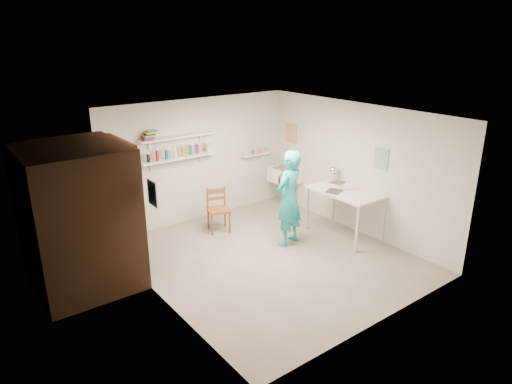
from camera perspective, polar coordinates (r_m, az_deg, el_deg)
floor at (r=7.71m, az=1.81°, el=-8.24°), size 4.00×4.50×0.02m
ceiling at (r=6.94m, az=2.02°, el=9.78°), size 4.00×4.50×0.02m
wall_back at (r=9.02m, az=-7.16°, el=4.01°), size 4.00×0.02×2.40m
wall_front at (r=5.79m, az=16.19°, el=-5.55°), size 4.00×0.02×2.40m
wall_left at (r=6.25m, az=-12.61°, el=-3.35°), size 0.02×4.50×2.40m
wall_right at (r=8.59m, az=12.42°, el=2.92°), size 0.02×4.50×2.40m
doorway_recess at (r=7.23m, az=-15.89°, el=-2.16°), size 0.02×0.90×2.00m
corridor_box at (r=7.02m, az=-21.29°, el=-3.00°), size 1.40×1.50×2.10m
door_lintel at (r=6.94m, az=-16.52°, el=5.97°), size 0.06×1.05×0.10m
door_jamb_near at (r=6.81m, az=-14.15°, el=-3.37°), size 0.06×0.10×2.00m
door_jamb_far at (r=7.68m, az=-17.15°, el=-1.02°), size 0.06×0.10×2.00m
shelf_lower at (r=8.64m, az=-9.63°, el=4.24°), size 1.50×0.22×0.03m
shelf_upper at (r=8.55m, az=-9.78°, el=6.83°), size 1.50×0.22×0.03m
ledge_shelf at (r=9.69m, az=0.05°, el=4.74°), size 0.70×0.14×0.03m
poster_left at (r=6.18m, az=-12.86°, el=-0.15°), size 0.01×0.28×0.36m
poster_right_a at (r=9.71m, az=4.41°, el=7.32°), size 0.01×0.34×0.42m
poster_right_b at (r=8.16m, az=15.37°, el=4.01°), size 0.01×0.30×0.38m
belfast_sink at (r=9.70m, az=3.61°, el=2.13°), size 0.48×0.60×0.30m
man at (r=7.90m, az=4.11°, el=-0.78°), size 0.71×0.57×1.70m
wall_clock at (r=8.00m, az=3.50°, el=1.64°), size 0.30×0.12×0.31m
wooden_chair at (r=8.56m, az=-4.70°, el=-2.26°), size 0.49×0.47×0.84m
work_table at (r=8.50m, az=10.98°, el=-2.61°), size 0.79×1.31×0.87m
desk_lamp at (r=8.77m, az=9.68°, el=2.71°), size 0.16×0.16×0.16m
spray_cans at (r=8.62m, az=-9.67°, el=4.88°), size 1.29×0.06×0.17m
book_stack at (r=8.30m, az=-13.20°, el=6.92°), size 0.28×0.14×0.17m
ledge_pots at (r=9.68m, az=0.05°, el=5.09°), size 0.48×0.07×0.09m
papers at (r=8.34m, az=11.17°, el=0.22°), size 0.30×0.22×0.02m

